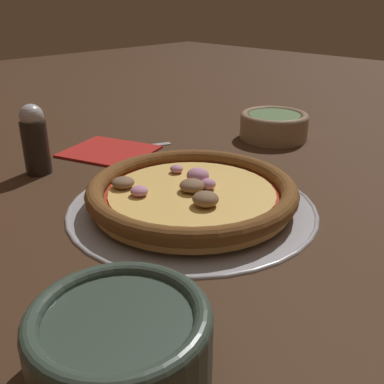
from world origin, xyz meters
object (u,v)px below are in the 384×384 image
object	(u,v)px
bowl_far	(274,124)
pizza_tray	(192,206)
pizza	(192,192)
fork	(119,149)
pepper_shaker	(35,140)
bowl_near	(120,340)
napkin	(109,150)

from	to	relation	value
bowl_far	pizza_tray	bearing A→B (deg)	107.44
pizza_tray	pizza	distance (m)	0.02
pizza_tray	fork	bearing A→B (deg)	-16.65
bowl_far	pepper_shaker	bearing A→B (deg)	69.02
pizza_tray	bowl_near	world-z (taller)	bowl_near
bowl_far	fork	world-z (taller)	bowl_far
pizza	bowl_far	size ratio (longest dim) A/B	2.11
pizza_tray	bowl_near	bearing A→B (deg)	123.90
pepper_shaker	bowl_far	bearing A→B (deg)	-110.98
bowl_far	pepper_shaker	world-z (taller)	pepper_shaker
pizza	napkin	bearing A→B (deg)	-12.37
pizza	bowl_far	xyz separation A→B (m)	(0.10, -0.32, 0.00)
pizza	bowl_far	distance (m)	0.34
bowl_far	bowl_near	bearing A→B (deg)	114.84
fork	pizza	bearing A→B (deg)	98.34
pizza	pepper_shaker	bearing A→B (deg)	16.64
pizza_tray	napkin	world-z (taller)	napkin
fork	pepper_shaker	xyz separation A→B (m)	(-0.00, 0.15, 0.05)
pizza	bowl_near	xyz separation A→B (m)	(-0.15, 0.23, 0.01)
napkin	pepper_shaker	world-z (taller)	pepper_shaker
bowl_near	bowl_far	xyz separation A→B (m)	(0.25, -0.55, -0.00)
pizza_tray	bowl_far	world-z (taller)	bowl_far
bowl_near	bowl_far	bearing A→B (deg)	-65.16
bowl_near	bowl_far	size ratio (longest dim) A/B	1.04
bowl_near	napkin	distance (m)	0.50
napkin	pepper_shaker	distance (m)	0.14
fork	pepper_shaker	world-z (taller)	pepper_shaker
fork	napkin	bearing A→B (deg)	28.02
bowl_near	pepper_shaker	xyz separation A→B (m)	(0.41, -0.15, 0.02)
bowl_far	fork	bearing A→B (deg)	57.88
napkin	fork	bearing A→B (deg)	-87.02
bowl_near	pizza_tray	bearing A→B (deg)	-56.10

